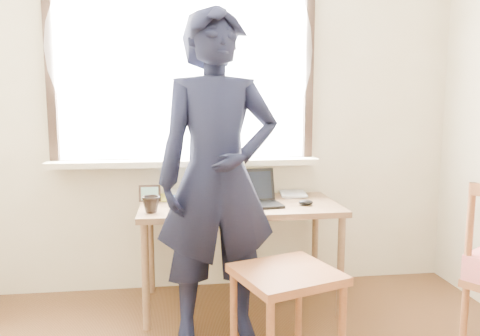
{
  "coord_description": "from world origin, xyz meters",
  "views": [
    {
      "loc": [
        -0.25,
        -1.32,
        1.35
      ],
      "look_at": [
        0.05,
        0.95,
        1.02
      ],
      "focal_mm": 35.0,
      "sensor_mm": 36.0,
      "label": 1
    }
  ],
  "objects": [
    {
      "name": "book_b",
      "position": [
        0.46,
        1.87,
        0.7
      ],
      "size": [
        0.21,
        0.26,
        0.02
      ],
      "primitive_type": "imported",
      "rotation": [
        0.0,
        0.0,
        -0.13
      ],
      "color": "white",
      "rests_on": "desk"
    },
    {
      "name": "person",
      "position": [
        -0.04,
        1.22,
        0.93
      ],
      "size": [
        0.71,
        0.49,
        1.85
      ],
      "primitive_type": "imported",
      "rotation": [
        0.0,
        0.0,
        0.08
      ],
      "color": "black",
      "rests_on": "ground"
    },
    {
      "name": "room_shell",
      "position": [
        -0.02,
        0.2,
        1.64
      ],
      "size": [
        3.52,
        4.02,
        2.61
      ],
      "color": "beige",
      "rests_on": "ground"
    },
    {
      "name": "mug_white",
      "position": [
        0.03,
        1.78,
        0.74
      ],
      "size": [
        0.18,
        0.18,
        0.1
      ],
      "primitive_type": "imported",
      "rotation": [
        0.0,
        0.0,
        0.89
      ],
      "color": "white",
      "rests_on": "desk"
    },
    {
      "name": "mug_dark",
      "position": [
        -0.42,
        1.46,
        0.74
      ],
      "size": [
        0.15,
        0.15,
        0.1
      ],
      "primitive_type": "imported",
      "rotation": [
        0.0,
        0.0,
        -0.74
      ],
      "color": "black",
      "rests_on": "desk"
    },
    {
      "name": "work_chair",
      "position": [
        0.29,
        0.92,
        0.42
      ],
      "size": [
        0.6,
        0.59,
        0.49
      ],
      "color": "#9D5B33",
      "rests_on": "ground"
    },
    {
      "name": "book_a",
      "position": [
        -0.18,
        1.86,
        0.7
      ],
      "size": [
        0.29,
        0.31,
        0.02
      ],
      "primitive_type": "imported",
      "rotation": [
        0.0,
        0.0,
        0.55
      ],
      "color": "white",
      "rests_on": "desk"
    },
    {
      "name": "picture_frame",
      "position": [
        -0.44,
        1.73,
        0.74
      ],
      "size": [
        0.14,
        0.02,
        0.11
      ],
      "color": "black",
      "rests_on": "desk"
    },
    {
      "name": "laptop",
      "position": [
        0.22,
        1.6,
        0.74
      ],
      "size": [
        0.35,
        0.3,
        0.22
      ],
      "color": "black",
      "rests_on": "desk"
    },
    {
      "name": "mouse",
      "position": [
        0.56,
        1.53,
        0.71
      ],
      "size": [
        0.09,
        0.07,
        0.04
      ],
      "primitive_type": "ellipsoid",
      "color": "black",
      "rests_on": "desk"
    },
    {
      "name": "desk",
      "position": [
        0.14,
        1.63,
        0.62
      ],
      "size": [
        1.28,
        0.64,
        0.69
      ],
      "color": "brown",
      "rests_on": "ground"
    },
    {
      "name": "desk_clutter",
      "position": [
        -0.09,
        1.83,
        0.71
      ],
      "size": [
        0.76,
        0.48,
        0.06
      ],
      "color": "white",
      "rests_on": "desk"
    }
  ]
}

